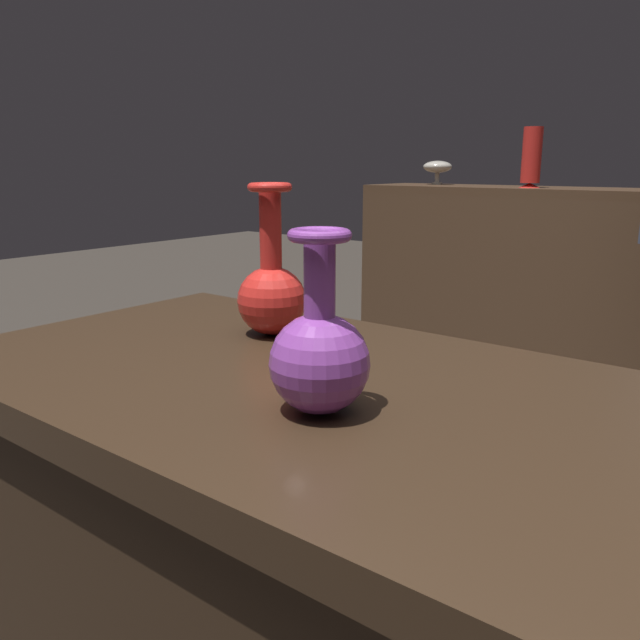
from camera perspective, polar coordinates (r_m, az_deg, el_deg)
display_plinth at (r=1.10m, az=0.03°, el=-25.14°), size 1.20×0.64×0.80m
vase_centerpiece at (r=0.77m, az=-0.04°, el=-2.91°), size 0.12×0.12×0.22m
vase_tall_behind at (r=1.13m, az=-4.30°, el=2.73°), size 0.12×0.12×0.26m
shelf_vase_far_left at (r=3.34m, az=10.34°, el=13.12°), size 0.14×0.14×0.12m
shelf_vase_left at (r=3.00m, az=18.18°, el=13.43°), size 0.09×0.09×0.25m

